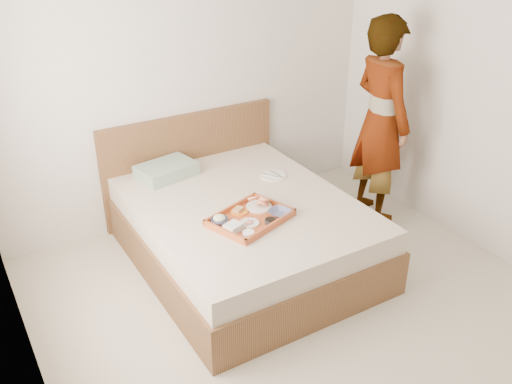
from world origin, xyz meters
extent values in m
cube|color=beige|center=(0.00, 0.00, 0.00)|extent=(3.50, 4.00, 0.01)
cube|color=silver|center=(0.00, 2.00, 1.30)|extent=(3.50, 0.01, 2.60)
cube|color=silver|center=(-1.75, 0.00, 1.30)|extent=(0.01, 4.00, 2.60)
cube|color=brown|center=(-0.06, 1.00, 0.27)|extent=(1.65, 2.00, 0.53)
cube|color=brown|center=(-0.06, 1.97, 0.47)|extent=(1.65, 0.06, 0.95)
cube|color=#9CB5A1|center=(-0.38, 1.73, 0.59)|extent=(0.52, 0.40, 0.11)
cube|color=#BE5824|center=(-0.15, 0.73, 0.56)|extent=(0.67, 0.57, 0.05)
cylinder|color=white|center=(-0.01, 0.84, 0.55)|extent=(0.25, 0.25, 0.01)
imported|color=#131644|center=(0.06, 0.67, 0.56)|extent=(0.20, 0.20, 0.04)
cylinder|color=black|center=(-0.06, 0.61, 0.56)|extent=(0.10, 0.10, 0.03)
cylinder|color=white|center=(-0.19, 0.68, 0.55)|extent=(0.18, 0.18, 0.01)
cylinder|color=orange|center=(-0.18, 0.86, 0.55)|extent=(0.17, 0.17, 0.01)
imported|color=#131644|center=(-0.37, 0.79, 0.56)|extent=(0.16, 0.16, 0.04)
cube|color=silver|center=(-0.34, 0.65, 0.57)|extent=(0.14, 0.13, 0.05)
cylinder|color=white|center=(-0.28, 0.54, 0.56)|extent=(0.10, 0.10, 0.03)
cylinder|color=white|center=(0.39, 1.27, 0.54)|extent=(0.27, 0.27, 0.01)
imported|color=beige|center=(1.35, 1.06, 0.91)|extent=(0.50, 0.70, 1.81)
camera|label=1|loc=(-1.92, -2.28, 2.57)|focal=39.00mm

